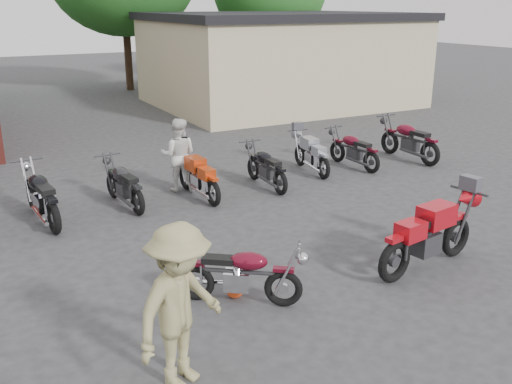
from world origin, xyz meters
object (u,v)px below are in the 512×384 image
row_bike_4 (198,174)px  row_bike_8 (409,138)px  person_tan (180,307)px  row_bike_2 (41,193)px  vintage_motorcycle (242,271)px  helmet (235,290)px  person_light (179,155)px  row_bike_5 (266,165)px  row_bike_7 (353,148)px  row_bike_6 (311,152)px  sportbike (430,231)px  row_bike_3 (123,182)px

row_bike_4 → row_bike_8: bearing=-91.3°
person_tan → row_bike_2: person_tan is taller
row_bike_8 → vintage_motorcycle: bearing=120.7°
helmet → person_light: person_light is taller
row_bike_5 → helmet: bearing=147.0°
row_bike_5 → person_light: bearing=70.9°
row_bike_2 → row_bike_5: row_bike_2 is taller
person_tan → row_bike_8: person_tan is taller
row_bike_4 → row_bike_7: row_bike_4 is taller
person_tan → row_bike_7: 9.68m
vintage_motorcycle → row_bike_7: 7.75m
helmet → person_light: size_ratio=0.16×
row_bike_2 → row_bike_7: row_bike_2 is taller
vintage_motorcycle → row_bike_6: (4.64, 5.20, 0.01)m
helmet → person_tan: person_tan is taller
person_light → helmet: bearing=104.5°
row_bike_6 → row_bike_5: bearing=115.1°
helmet → vintage_motorcycle: bearing=-85.7°
row_bike_2 → row_bike_4: 3.30m
sportbike → row_bike_2: 7.33m
helmet → row_bike_6: bearing=47.1°
helmet → row_bike_4: row_bike_4 is taller
vintage_motorcycle → row_bike_4: (1.31, 4.70, 0.03)m
row_bike_3 → row_bike_8: bearing=-96.2°
row_bike_7 → row_bike_8: size_ratio=0.86×
row_bike_7 → row_bike_8: row_bike_8 is taller
vintage_motorcycle → row_bike_5: bearing=93.9°
sportbike → helmet: size_ratio=8.35×
helmet → person_tan: size_ratio=0.14×
row_bike_3 → sportbike: bearing=-153.0°
helmet → person_light: (1.13, 5.17, 0.72)m
helmet → row_bike_7: row_bike_7 is taller
row_bike_5 → row_bike_6: (1.63, 0.54, -0.00)m
row_bike_6 → row_bike_7: (1.23, -0.15, -0.00)m
row_bike_2 → person_tan: bearing=179.3°
person_light → row_bike_4: person_light is taller
person_light → row_bike_8: bearing=-156.7°
row_bike_5 → row_bike_8: bearing=-85.3°
helmet → row_bike_6: size_ratio=0.15×
vintage_motorcycle → person_light: (1.12, 5.36, 0.33)m
row_bike_2 → row_bike_7: (7.86, 0.28, -0.07)m
person_tan → row_bike_7: person_tan is taller
person_light → row_bike_5: person_light is taller
helmet → row_bike_5: size_ratio=0.14×
vintage_motorcycle → sportbike: bearing=29.7°
row_bike_6 → row_bike_7: 1.24m
row_bike_3 → row_bike_6: bearing=-93.3°
vintage_motorcycle → sportbike: sportbike is taller
row_bike_8 → row_bike_7: bearing=84.8°
row_bike_2 → row_bike_8: bearing=-95.0°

